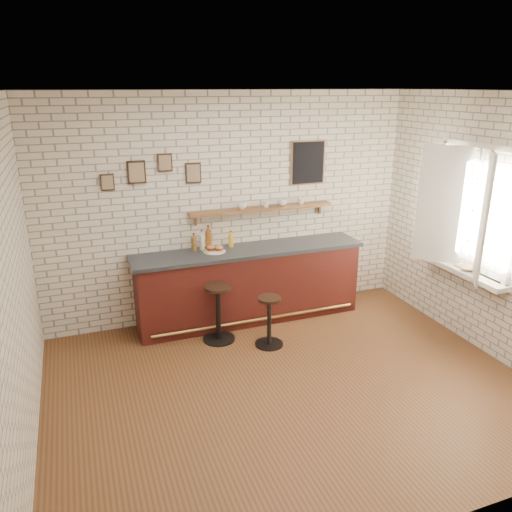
{
  "coord_description": "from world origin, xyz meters",
  "views": [
    {
      "loc": [
        -1.94,
        -4.19,
        3.04
      ],
      "look_at": [
        -0.05,
        0.9,
        1.19
      ],
      "focal_mm": 35.0,
      "sensor_mm": 36.0,
      "label": 1
    }
  ],
  "objects_px": {
    "ciabatta_sandwich": "(215,248)",
    "shelf_cup_a": "(242,206)",
    "sandwich_plate": "(215,251)",
    "bitters_bottle_amber": "(209,239)",
    "bar_stool_left": "(218,311)",
    "shelf_cup_b": "(266,204)",
    "condiment_bottle_yellow": "(231,240)",
    "shelf_cup_c": "(282,202)",
    "book_lower": "(460,268)",
    "bitters_bottle_brown": "(194,244)",
    "bar_counter": "(249,284)",
    "bitters_bottle_white": "(202,242)",
    "bar_stool_right": "(269,320)",
    "shelf_cup_d": "(301,201)",
    "book_upper": "(461,267)"
  },
  "relations": [
    {
      "from": "shelf_cup_b",
      "to": "shelf_cup_d",
      "type": "distance_m",
      "value": 0.52
    },
    {
      "from": "shelf_cup_c",
      "to": "book_lower",
      "type": "height_order",
      "value": "shelf_cup_c"
    },
    {
      "from": "bitters_bottle_amber",
      "to": "shelf_cup_b",
      "type": "relative_size",
      "value": 3.25
    },
    {
      "from": "bitters_bottle_brown",
      "to": "shelf_cup_b",
      "type": "distance_m",
      "value": 1.1
    },
    {
      "from": "shelf_cup_c",
      "to": "book_upper",
      "type": "height_order",
      "value": "shelf_cup_c"
    },
    {
      "from": "shelf_cup_d",
      "to": "condiment_bottle_yellow",
      "type": "bearing_deg",
      "value": 177.2
    },
    {
      "from": "sandwich_plate",
      "to": "bitters_bottle_amber",
      "type": "relative_size",
      "value": 0.87
    },
    {
      "from": "ciabatta_sandwich",
      "to": "shelf_cup_c",
      "type": "relative_size",
      "value": 1.87
    },
    {
      "from": "bar_counter",
      "to": "bar_stool_left",
      "type": "height_order",
      "value": "bar_counter"
    },
    {
      "from": "condiment_bottle_yellow",
      "to": "book_upper",
      "type": "bearing_deg",
      "value": -33.1
    },
    {
      "from": "bar_counter",
      "to": "sandwich_plate",
      "type": "relative_size",
      "value": 11.07
    },
    {
      "from": "bitters_bottle_amber",
      "to": "bar_stool_right",
      "type": "relative_size",
      "value": 0.51
    },
    {
      "from": "sandwich_plate",
      "to": "condiment_bottle_yellow",
      "type": "relative_size",
      "value": 1.28
    },
    {
      "from": "bar_stool_left",
      "to": "bitters_bottle_amber",
      "type": "bearing_deg",
      "value": 83.82
    },
    {
      "from": "condiment_bottle_yellow",
      "to": "book_lower",
      "type": "distance_m",
      "value": 2.9
    },
    {
      "from": "bar_stool_left",
      "to": "shelf_cup_c",
      "type": "bearing_deg",
      "value": 29.94
    },
    {
      "from": "ciabatta_sandwich",
      "to": "shelf_cup_a",
      "type": "xyz_separation_m",
      "value": [
        0.43,
        0.17,
        0.49
      ]
    },
    {
      "from": "ciabatta_sandwich",
      "to": "bar_stool_left",
      "type": "bearing_deg",
      "value": -103.43
    },
    {
      "from": "bitters_bottle_brown",
      "to": "bar_stool_left",
      "type": "bearing_deg",
      "value": -78.02
    },
    {
      "from": "bar_stool_right",
      "to": "shelf_cup_c",
      "type": "height_order",
      "value": "shelf_cup_c"
    },
    {
      "from": "bitters_bottle_white",
      "to": "book_upper",
      "type": "bearing_deg",
      "value": -29.28
    },
    {
      "from": "bar_stool_left",
      "to": "sandwich_plate",
      "type": "bearing_deg",
      "value": 77.68
    },
    {
      "from": "shelf_cup_d",
      "to": "book_lower",
      "type": "xyz_separation_m",
      "value": [
        1.4,
        -1.6,
        -0.6
      ]
    },
    {
      "from": "bitters_bottle_white",
      "to": "condiment_bottle_yellow",
      "type": "relative_size",
      "value": 1.21
    },
    {
      "from": "sandwich_plate",
      "to": "book_upper",
      "type": "xyz_separation_m",
      "value": [
        2.7,
        -1.45,
        -0.06
      ]
    },
    {
      "from": "bar_stool_right",
      "to": "shelf_cup_c",
      "type": "xyz_separation_m",
      "value": [
        0.57,
        0.99,
        1.2
      ]
    },
    {
      "from": "shelf_cup_a",
      "to": "shelf_cup_c",
      "type": "relative_size",
      "value": 1.01
    },
    {
      "from": "ciabatta_sandwich",
      "to": "condiment_bottle_yellow",
      "type": "xyz_separation_m",
      "value": [
        0.26,
        0.13,
        0.04
      ]
    },
    {
      "from": "ciabatta_sandwich",
      "to": "shelf_cup_a",
      "type": "height_order",
      "value": "shelf_cup_a"
    },
    {
      "from": "sandwich_plate",
      "to": "bar_stool_right",
      "type": "distance_m",
      "value": 1.15
    },
    {
      "from": "sandwich_plate",
      "to": "bitters_bottle_amber",
      "type": "height_order",
      "value": "bitters_bottle_amber"
    },
    {
      "from": "bar_counter",
      "to": "shelf_cup_c",
      "type": "xyz_separation_m",
      "value": [
        0.55,
        0.2,
        1.04
      ]
    },
    {
      "from": "sandwich_plate",
      "to": "book_upper",
      "type": "height_order",
      "value": "sandwich_plate"
    },
    {
      "from": "shelf_cup_c",
      "to": "book_lower",
      "type": "bearing_deg",
      "value": -107.87
    },
    {
      "from": "shelf_cup_b",
      "to": "book_lower",
      "type": "bearing_deg",
      "value": -83.94
    },
    {
      "from": "ciabatta_sandwich",
      "to": "bar_stool_left",
      "type": "relative_size",
      "value": 0.29
    },
    {
      "from": "shelf_cup_a",
      "to": "book_upper",
      "type": "xyz_separation_m",
      "value": [
        2.26,
        -1.62,
        -0.59
      ]
    },
    {
      "from": "bitters_bottle_amber",
      "to": "bar_stool_right",
      "type": "distance_m",
      "value": 1.33
    },
    {
      "from": "condiment_bottle_yellow",
      "to": "bitters_bottle_amber",
      "type": "bearing_deg",
      "value": -180.0
    },
    {
      "from": "sandwich_plate",
      "to": "condiment_bottle_yellow",
      "type": "bearing_deg",
      "value": 26.66
    },
    {
      "from": "bitters_bottle_amber",
      "to": "shelf_cup_b",
      "type": "bearing_deg",
      "value": 2.51
    },
    {
      "from": "bitters_bottle_brown",
      "to": "bar_stool_right",
      "type": "bearing_deg",
      "value": -54.64
    },
    {
      "from": "condiment_bottle_yellow",
      "to": "bar_stool_right",
      "type": "bearing_deg",
      "value": -79.6
    },
    {
      "from": "book_upper",
      "to": "bar_stool_left",
      "type": "bearing_deg",
      "value": -158.22
    },
    {
      "from": "ciabatta_sandwich",
      "to": "bitters_bottle_brown",
      "type": "relative_size",
      "value": 0.9
    },
    {
      "from": "condiment_bottle_yellow",
      "to": "bar_stool_left",
      "type": "relative_size",
      "value": 0.3
    },
    {
      "from": "bar_stool_left",
      "to": "book_upper",
      "type": "distance_m",
      "value": 3.02
    },
    {
      "from": "bitters_bottle_white",
      "to": "condiment_bottle_yellow",
      "type": "xyz_separation_m",
      "value": [
        0.39,
        0.0,
        -0.02
      ]
    },
    {
      "from": "bitters_bottle_white",
      "to": "shelf_cup_a",
      "type": "bearing_deg",
      "value": 3.62
    },
    {
      "from": "bar_counter",
      "to": "book_lower",
      "type": "relative_size",
      "value": 14.0
    }
  ]
}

